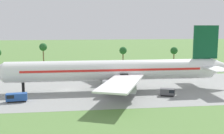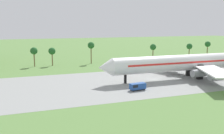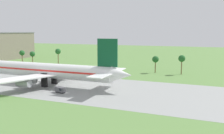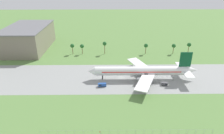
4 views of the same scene
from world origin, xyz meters
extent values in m
plane|color=#5B8442|center=(0.00, 0.00, 0.00)|extent=(600.00, 600.00, 0.00)
cube|color=gray|center=(0.00, 0.00, 0.01)|extent=(320.00, 44.00, 0.02)
cylinder|color=white|center=(13.77, -2.10, 6.27)|extent=(63.40, 6.20, 6.20)
cone|color=white|center=(-20.41, -2.10, 6.27)|extent=(4.96, 6.07, 6.07)
cone|color=white|center=(49.34, -2.10, 6.73)|extent=(7.75, 5.89, 5.89)
cube|color=red|center=(13.77, -2.10, 6.73)|extent=(53.89, 6.32, 0.62)
cube|color=#0F4C2D|center=(43.61, -2.10, 14.63)|extent=(8.06, 0.50, 10.53)
cube|color=white|center=(43.92, -2.10, 7.20)|extent=(5.58, 24.79, 0.30)
cube|color=white|center=(14.80, -15.00, 5.18)|extent=(17.14, 26.95, 0.44)
cube|color=white|center=(14.80, 10.81, 5.18)|extent=(17.14, 26.95, 0.44)
cylinder|color=gray|center=(12.97, -9.53, 3.39)|extent=(5.58, 2.79, 2.79)
cylinder|color=gray|center=(15.47, -15.73, 3.39)|extent=(5.58, 2.79, 2.79)
cylinder|color=gray|center=(12.97, 5.34, 3.39)|extent=(5.58, 2.79, 2.79)
cylinder|color=gray|center=(15.47, 11.54, 3.39)|extent=(5.58, 2.79, 2.79)
cube|color=black|center=(-12.86, -2.10, 2.82)|extent=(0.70, 0.90, 5.65)
cube|color=black|center=(16.94, -5.50, 2.82)|extent=(2.40, 1.20, 5.65)
cube|color=black|center=(16.94, 1.31, 2.82)|extent=(2.40, 1.20, 5.65)
cube|color=black|center=(-12.76, -12.19, 0.20)|extent=(4.69, 2.32, 0.40)
cube|color=#234C99|center=(-12.76, -12.19, 1.35)|extent=(5.51, 2.62, 1.90)
cube|color=black|center=(-14.21, -12.36, 1.63)|extent=(2.09, 2.25, 0.90)
cube|color=black|center=(28.50, -11.20, 0.20)|extent=(3.91, 2.77, 0.40)
cube|color=#4C4C51|center=(28.50, -11.20, 1.26)|extent=(4.57, 3.14, 1.72)
cube|color=black|center=(29.59, -11.54, 1.52)|extent=(2.00, 2.38, 0.90)
cylinder|color=gray|center=(-40.00, -55.00, 1.05)|extent=(0.10, 0.10, 2.10)
cylinder|color=gray|center=(-36.00, -55.00, 1.05)|extent=(0.10, 0.10, 2.10)
cylinder|color=gray|center=(-32.00, -55.00, 1.05)|extent=(0.10, 0.10, 2.10)
cylinder|color=gray|center=(-28.00, -55.00, 1.05)|extent=(0.10, 0.10, 2.10)
cylinder|color=gray|center=(-24.00, -55.00, 1.05)|extent=(0.10, 0.10, 2.10)
cylinder|color=gray|center=(-20.00, -55.00, 1.05)|extent=(0.10, 0.10, 2.10)
cylinder|color=gray|center=(-16.00, -55.00, 1.05)|extent=(0.10, 0.10, 2.10)
cylinder|color=gray|center=(-12.00, -55.00, 1.05)|extent=(0.10, 0.10, 2.10)
cylinder|color=gray|center=(-8.00, -55.00, 1.05)|extent=(0.10, 0.10, 2.10)
cylinder|color=gray|center=(-4.00, -55.00, 1.05)|extent=(0.10, 0.10, 2.10)
cylinder|color=gray|center=(0.00, -55.00, 1.05)|extent=(0.10, 0.10, 2.10)
cylinder|color=gray|center=(4.00, -55.00, 1.05)|extent=(0.10, 0.10, 2.10)
cylinder|color=gray|center=(8.00, -55.00, 1.05)|extent=(0.10, 0.10, 2.10)
cylinder|color=gray|center=(12.00, -55.00, 1.05)|extent=(0.10, 0.10, 2.10)
cylinder|color=gray|center=(16.00, -55.00, 1.05)|extent=(0.10, 0.10, 2.10)
cylinder|color=gray|center=(20.00, -55.00, 1.05)|extent=(0.10, 0.10, 2.10)
cylinder|color=gray|center=(24.00, -55.00, 1.05)|extent=(0.10, 0.10, 2.10)
cylinder|color=gray|center=(28.00, -55.00, 1.05)|extent=(0.10, 0.10, 2.10)
cylinder|color=gray|center=(32.00, -55.00, 1.05)|extent=(0.10, 0.10, 2.10)
cylinder|color=gray|center=(36.00, -55.00, 1.05)|extent=(0.10, 0.10, 2.10)
cylinder|color=gray|center=(40.00, -55.00, 1.05)|extent=(0.10, 0.10, 2.10)
cylinder|color=gray|center=(0.00, -55.00, 2.06)|extent=(80.00, 0.06, 0.06)
cylinder|color=gray|center=(-12.39, -55.30, 0.80)|extent=(0.08, 0.08, 1.60)
cube|color=red|center=(-12.39, -55.32, 1.40)|extent=(0.44, 0.03, 0.56)
cube|color=slate|center=(-86.65, 62.37, 10.56)|extent=(36.00, 60.00, 21.13)
cube|color=slate|center=(-86.65, 62.37, 21.53)|extent=(36.72, 61.20, 0.80)
cylinder|color=brown|center=(50.95, 46.88, 3.43)|extent=(0.56, 0.56, 6.86)
sphere|color=#235B28|center=(50.95, 46.88, 7.46)|extent=(3.60, 3.60, 3.60)
cylinder|color=brown|center=(-12.28, 46.88, 4.63)|extent=(0.56, 0.56, 9.25)
sphere|color=#235B28|center=(-12.28, 46.88, 9.85)|extent=(3.60, 3.60, 3.60)
cylinder|color=brown|center=(-41.71, 46.88, 3.65)|extent=(0.56, 0.56, 7.30)
sphere|color=#235B28|center=(-41.71, 46.88, 7.90)|extent=(3.60, 3.60, 3.60)
cylinder|color=brown|center=(-32.88, 46.88, 3.44)|extent=(0.56, 0.56, 6.88)
sphere|color=#235B28|center=(-32.88, 46.88, 7.48)|extent=(3.60, 3.60, 3.60)
cylinder|color=brown|center=(64.89, 46.88, 3.93)|extent=(0.56, 0.56, 7.86)
sphere|color=#235B28|center=(64.89, 46.88, 8.46)|extent=(3.60, 3.60, 3.60)
cylinder|color=brown|center=(25.41, 46.88, 3.60)|extent=(0.56, 0.56, 7.19)
sphere|color=#235B28|center=(25.41, 46.88, 7.79)|extent=(3.60, 3.60, 3.60)
camera|label=1|loc=(3.02, -86.31, 20.03)|focal=45.00mm
camera|label=2|loc=(-46.93, -82.68, 20.93)|focal=40.00mm
camera|label=3|loc=(80.69, -87.27, 22.57)|focal=40.00mm
camera|label=4|loc=(-7.76, -125.52, 67.13)|focal=32.00mm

